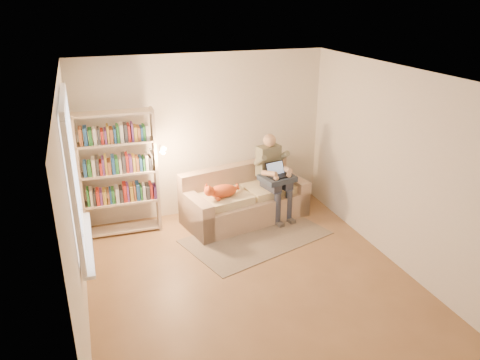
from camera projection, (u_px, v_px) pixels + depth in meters
name	position (u px, v px, depth m)	size (l,w,h in m)	color
floor	(252.00, 281.00, 5.98)	(4.50, 4.50, 0.00)	brown
ceiling	(254.00, 76.00, 5.01)	(4.00, 4.50, 0.02)	white
wall_left	(74.00, 211.00, 4.89)	(0.02, 4.50, 2.60)	silver
wall_right	(396.00, 168.00, 6.09)	(0.02, 4.50, 2.60)	silver
wall_back	(204.00, 136.00, 7.47)	(4.00, 0.02, 2.60)	silver
wall_front	(357.00, 297.00, 3.52)	(4.00, 0.02, 2.60)	silver
window	(78.00, 197.00, 5.05)	(0.12, 1.52, 1.69)	white
sofa	(244.00, 201.00, 7.54)	(2.10, 1.27, 0.83)	tan
person	(273.00, 172.00, 7.46)	(0.47, 0.65, 1.37)	slate
cat	(222.00, 191.00, 7.09)	(0.64, 0.33, 0.24)	orange
blanket	(275.00, 179.00, 7.38)	(0.51, 0.41, 0.08)	#273345
laptop	(275.00, 173.00, 7.35)	(0.38, 0.34, 0.28)	black
bookshelf	(118.00, 168.00, 6.84)	(1.25, 0.37, 1.90)	beige
rug	(256.00, 237.00, 7.04)	(2.07, 1.22, 0.01)	#7D6E5B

